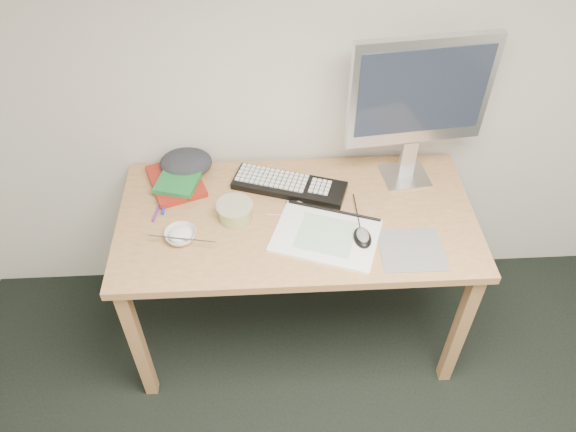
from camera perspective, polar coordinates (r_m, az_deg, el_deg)
The scene contains 18 objects.
desk at distance 2.26m, azimuth 0.87°, elevation -1.46°, with size 1.40×0.70×0.75m.
mousepad at distance 2.12m, azimuth 12.45°, elevation -3.40°, with size 0.23×0.21×0.00m, color slate.
sketchpad at distance 2.12m, azimuth 3.87°, elevation -2.02°, with size 0.38×0.27×0.01m, color silver.
keyboard at distance 2.31m, azimuth 0.13°, elevation 3.12°, with size 0.46×0.15×0.03m, color black.
monitor at distance 2.19m, azimuth 13.26°, elevation 11.78°, with size 0.54×0.19×0.63m.
mouse at distance 2.10m, azimuth 7.60°, elevation -1.98°, with size 0.07×0.11×0.04m, color black.
rice_bowl at distance 2.13m, azimuth -10.85°, elevation -1.96°, with size 0.12×0.12×0.04m, color white.
chopsticks at distance 2.09m, azimuth -10.78°, elevation -2.28°, with size 0.02×0.02×0.25m, color silver.
fruit_tub at distance 2.17m, azimuth -5.42°, elevation 0.49°, with size 0.14×0.14×0.07m, color gold.
book_red at distance 2.37m, azimuth -11.31°, elevation 3.49°, with size 0.20×0.26×0.03m, color maroon.
book_green at distance 2.35m, azimuth -10.89°, elevation 3.91°, with size 0.16×0.22×0.02m, color #1B6E32.
cloth_lump at distance 2.42m, azimuth -10.33°, elevation 5.33°, with size 0.18×0.15×0.08m, color #25272D.
pencil_pink at distance 2.19m, azimuth 0.01°, elevation 0.10°, with size 0.01×0.01×0.16m, color pink.
pencil_tan at distance 2.22m, azimuth 2.58°, elevation 0.69°, with size 0.01×0.01×0.20m, color tan.
pencil_black at distance 2.27m, azimuth 2.21°, elevation 1.81°, with size 0.01×0.01×0.20m, color black.
marker_blue at distance 2.30m, azimuth -12.45°, elevation 1.43°, with size 0.01×0.01×0.14m, color #202CAF.
marker_orange at distance 2.32m, azimuth -12.37°, elevation 1.83°, with size 0.01×0.01×0.12m, color orange.
marker_purple at distance 2.27m, azimuth -13.15°, elevation 0.52°, with size 0.01×0.01×0.12m, color #612485.
Camera 1 is at (-0.40, -0.13, 2.29)m, focal length 35.00 mm.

